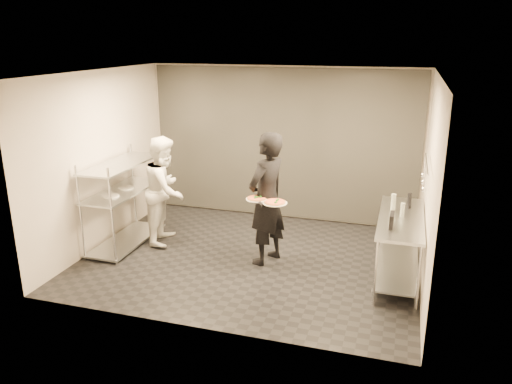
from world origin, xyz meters
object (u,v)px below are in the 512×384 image
(prep_counter, at_px, (400,237))
(pizza_plate_far, at_px, (275,202))
(chef, at_px, (165,190))
(salad_plate, at_px, (269,172))
(bottle_clear, at_px, (402,210))
(bottle_dark, at_px, (409,201))
(pos_monitor, at_px, (392,220))
(pass_rack, at_px, (124,199))
(waiter, at_px, (267,199))
(pizza_plate_near, at_px, (257,198))
(bottle_green, at_px, (393,202))

(prep_counter, distance_m, pizza_plate_far, 1.80)
(chef, relative_size, salad_plate, 6.55)
(bottle_clear, relative_size, bottle_dark, 0.85)
(pos_monitor, bearing_deg, bottle_dark, 77.13)
(pass_rack, xyz_separation_m, salad_plate, (2.37, 0.26, 0.58))
(pass_rack, relative_size, pos_monitor, 6.31)
(waiter, height_order, salad_plate, waiter)
(bottle_clear, bearing_deg, chef, 175.98)
(chef, height_order, bottle_dark, chef)
(pizza_plate_near, bearing_deg, bottle_dark, 15.54)
(waiter, relative_size, bottle_green, 8.15)
(pizza_plate_near, relative_size, salad_plate, 1.16)
(pizza_plate_far, relative_size, pos_monitor, 1.39)
(pizza_plate_far, bearing_deg, chef, 165.46)
(chef, distance_m, bottle_dark, 3.83)
(pizza_plate_far, relative_size, bottle_clear, 1.88)
(prep_counter, bearing_deg, pizza_plate_near, -175.20)
(pizza_plate_near, distance_m, pos_monitor, 1.92)
(salad_plate, height_order, bottle_green, salad_plate)
(waiter, bearing_deg, prep_counter, 112.16)
(pass_rack, relative_size, pizza_plate_far, 4.54)
(bottle_green, relative_size, bottle_clear, 1.31)
(chef, distance_m, pos_monitor, 3.68)
(pizza_plate_far, bearing_deg, waiter, 130.45)
(salad_plate, relative_size, bottle_green, 1.10)
(prep_counter, height_order, pizza_plate_near, pizza_plate_near)
(pass_rack, height_order, bottle_dark, pass_rack)
(pizza_plate_far, bearing_deg, pass_rack, 175.40)
(pizza_plate_far, bearing_deg, pizza_plate_near, 171.68)
(chef, xyz_separation_m, bottle_clear, (3.73, -0.26, 0.13))
(pizza_plate_far, relative_size, bottle_dark, 1.61)
(pass_rack, bearing_deg, salad_plate, 6.17)
(prep_counter, bearing_deg, bottle_green, 117.60)
(chef, distance_m, bottle_clear, 3.75)
(chef, xyz_separation_m, pos_monitor, (3.61, -0.72, 0.13))
(bottle_clear, bearing_deg, waiter, -178.66)
(pizza_plate_near, distance_m, pizza_plate_far, 0.29)
(pizza_plate_far, relative_size, salad_plate, 1.30)
(pizza_plate_near, relative_size, bottle_green, 1.28)
(bottle_green, xyz_separation_m, bottle_dark, (0.22, 0.18, -0.01))
(waiter, bearing_deg, bottle_green, 119.84)
(prep_counter, xyz_separation_m, pizza_plate_far, (-1.74, -0.21, 0.41))
(waiter, xyz_separation_m, pizza_plate_near, (-0.10, -0.17, 0.05))
(chef, bearing_deg, bottle_green, -100.55)
(salad_plate, distance_m, bottle_dark, 2.08)
(pos_monitor, distance_m, bottle_clear, 0.47)
(bottle_green, bearing_deg, pass_rack, -176.67)
(waiter, height_order, bottle_clear, waiter)
(pos_monitor, distance_m, bottle_green, 0.66)
(pizza_plate_far, distance_m, pos_monitor, 1.63)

